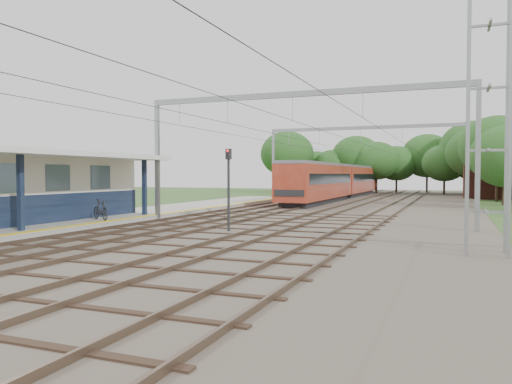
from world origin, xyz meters
The scene contains 12 objects.
ground centered at (0.00, 0.00, 0.00)m, with size 160.00×160.00×0.00m, color #2D4C1E.
ballast_bed centered at (4.00, 30.00, 0.05)m, with size 18.00×90.00×0.10m, color #473D33.
platform centered at (-7.50, 14.00, 0.17)m, with size 5.00×52.00×0.35m, color gray.
yellow_stripe centered at (-5.25, 14.00, 0.35)m, with size 0.45×52.00×0.01m, color yellow.
rail_tracks centered at (1.50, 30.00, 0.18)m, with size 11.80×88.00×0.15m.
catenary_system centered at (3.39, 25.28, 5.51)m, with size 17.22×88.00×7.00m.
lattice_pylon centered at (12.00, 8.00, 6.00)m, with size 1.30×1.30×12.00m.
tree_band centered at (3.84, 57.12, 4.92)m, with size 31.72×30.88×8.82m.
house_far centered at (16.00, 52.00, 3.23)m, with size 8.00×6.12×8.66m.
bicycle centered at (-6.01, 11.21, 0.89)m, with size 0.50×1.79×1.07m, color black.
train centered at (-0.50, 43.36, 2.06)m, with size 2.80×34.87×3.69m.
signal_post centered at (1.35, 11.10, 2.36)m, with size 0.31×0.29×3.89m.
Camera 1 is at (11.00, -9.76, 2.72)m, focal length 35.00 mm.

